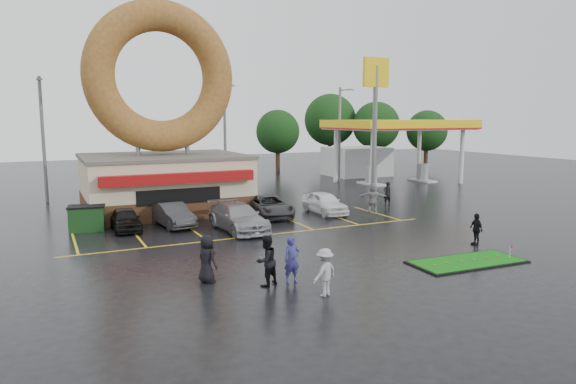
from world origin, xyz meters
name	(u,v)px	position (x,y,z in m)	size (l,w,h in m)	color
ground	(292,250)	(0.00, 0.00, 0.00)	(120.00, 120.00, 0.00)	black
donut_shop	(163,143)	(-3.00, 12.97, 4.46)	(10.20, 8.70, 13.50)	#472B19
gas_station	(380,142)	(20.00, 20.94, 3.70)	(12.30, 13.65, 5.90)	silver
shell_sign	(375,101)	(13.00, 12.00, 7.38)	(2.20, 0.36, 10.60)	slate
streetlight_left	(43,136)	(-10.00, 19.92, 4.78)	(0.40, 2.21, 9.00)	slate
streetlight_mid	(225,133)	(4.00, 20.92, 4.78)	(0.40, 2.21, 9.00)	slate
streetlight_right	(340,131)	(16.00, 21.92, 4.78)	(0.40, 2.21, 9.00)	slate
tree_far_a	(376,125)	(26.00, 30.00, 5.18)	(5.60, 5.60, 8.00)	#332114
tree_far_b	(427,131)	(32.00, 28.00, 4.53)	(4.90, 4.90, 7.00)	#332114
tree_far_c	(330,120)	(22.00, 34.00, 5.84)	(6.30, 6.30, 9.00)	#332114
tree_far_d	(278,132)	(14.00, 32.00, 4.53)	(4.90, 4.90, 7.00)	#332114
car_black	(126,219)	(-6.29, 7.80, 0.61)	(1.43, 3.56, 1.21)	black
car_dgrey	(172,215)	(-3.75, 7.71, 0.67)	(1.42, 4.06, 1.34)	#2B2B2D
car_silver	(238,217)	(-0.77, 5.07, 0.73)	(2.03, 5.00, 1.45)	#939397
car_grey	(269,206)	(2.37, 8.00, 0.66)	(2.18, 4.74, 1.32)	#303033
car_white	(324,203)	(5.96, 7.36, 0.70)	(1.65, 4.10, 1.40)	white
person_blue	(292,260)	(-2.09, -4.23, 0.87)	(0.63, 0.42, 1.74)	navy
person_blackjkt	(266,261)	(-3.09, -4.13, 0.93)	(0.91, 0.71, 1.87)	black
person_hoodie	(325,272)	(-1.71, -5.99, 0.83)	(1.08, 0.62, 1.67)	#9C9C9F
person_bystander	(207,259)	(-4.92, -2.81, 0.90)	(0.88, 0.57, 1.79)	black
person_cameraman	(476,229)	(8.45, -2.96, 0.77)	(0.91, 0.38, 1.55)	black
person_walker_near	(373,197)	(9.01, 6.40, 0.97)	(1.80, 0.57, 1.94)	gray
person_walker_far	(387,194)	(11.46, 8.14, 0.83)	(0.61, 0.40, 1.66)	black
dumpster	(87,219)	(-8.19, 8.65, 0.65)	(1.80, 1.20, 1.30)	#173C18
putting_green	(467,262)	(5.79, -5.09, 0.04)	(5.09, 2.38, 0.63)	black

